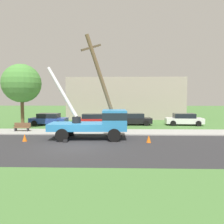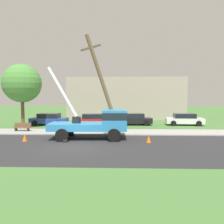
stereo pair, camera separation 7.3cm
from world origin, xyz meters
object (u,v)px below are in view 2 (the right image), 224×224
(parked_sedan_white, at_px, (184,119))
(park_bench, at_px, (22,127))
(traffic_cone_behind, at_px, (25,138))
(parked_sedan_black, at_px, (134,119))
(traffic_cone_ahead, at_px, (149,139))
(roadside_tree_near, at_px, (22,84))
(leaning_utility_pole, at_px, (103,86))
(utility_truck, at_px, (98,122))
(parked_sedan_blue, at_px, (49,119))
(parked_sedan_red, at_px, (93,120))

(parked_sedan_white, height_order, park_bench, parked_sedan_white)
(traffic_cone_behind, height_order, parked_sedan_black, parked_sedan_black)
(traffic_cone_ahead, height_order, roadside_tree_near, roadside_tree_near)
(leaning_utility_pole, relative_size, traffic_cone_behind, 15.30)
(traffic_cone_behind, bearing_deg, roadside_tree_near, 114.64)
(utility_truck, distance_m, parked_sedan_black, 9.74)
(parked_sedan_blue, height_order, parked_sedan_white, same)
(traffic_cone_ahead, distance_m, parked_sedan_white, 11.92)
(traffic_cone_ahead, distance_m, parked_sedan_black, 10.53)
(utility_truck, relative_size, park_bench, 4.28)
(traffic_cone_behind, distance_m, park_bench, 4.98)
(utility_truck, distance_m, leaning_utility_pole, 3.16)
(parked_sedan_red, xyz_separation_m, roadside_tree_near, (-7.52, -2.17, 4.16))
(parked_sedan_red, height_order, roadside_tree_near, roadside_tree_near)
(utility_truck, distance_m, parked_sedan_red, 8.34)
(parked_sedan_white, bearing_deg, utility_truck, -136.69)
(traffic_cone_behind, xyz_separation_m, roadside_tree_near, (-3.33, 7.26, 4.60))
(parked_sedan_black, xyz_separation_m, roadside_tree_near, (-12.36, -3.07, 4.16))
(traffic_cone_ahead, bearing_deg, utility_truck, 159.87)
(traffic_cone_ahead, bearing_deg, leaning_utility_pole, 145.43)
(parked_sedan_red, bearing_deg, roadside_tree_near, -163.88)
(utility_truck, bearing_deg, traffic_cone_behind, -167.52)
(utility_truck, xyz_separation_m, parked_sedan_black, (3.44, 9.09, -0.70))
(roadside_tree_near, bearing_deg, leaning_utility_pole, -28.38)
(parked_sedan_black, bearing_deg, roadside_tree_near, -166.07)
(roadside_tree_near, bearing_deg, parked_sedan_white, 9.26)
(parked_sedan_white, distance_m, park_bench, 18.29)
(utility_truck, bearing_deg, park_bench, 157.36)
(parked_sedan_blue, bearing_deg, traffic_cone_behind, -82.71)
(utility_truck, distance_m, traffic_cone_behind, 5.83)
(roadside_tree_near, bearing_deg, traffic_cone_ahead, -30.18)
(traffic_cone_ahead, bearing_deg, traffic_cone_behind, 178.85)
(traffic_cone_behind, height_order, parked_sedan_white, parked_sedan_white)
(park_bench, bearing_deg, utility_truck, -22.64)
(utility_truck, xyz_separation_m, traffic_cone_ahead, (3.89, -1.43, -1.13))
(traffic_cone_ahead, relative_size, parked_sedan_red, 0.13)
(park_bench, height_order, roadside_tree_near, roadside_tree_near)
(leaning_utility_pole, height_order, parked_sedan_black, leaning_utility_pole)
(leaning_utility_pole, bearing_deg, parked_sedan_black, 68.97)
(parked_sedan_black, distance_m, park_bench, 12.64)
(traffic_cone_behind, distance_m, parked_sedan_black, 13.72)
(leaning_utility_pole, distance_m, park_bench, 9.27)
(utility_truck, xyz_separation_m, traffic_cone_behind, (-5.58, -1.24, -1.13))
(parked_sedan_blue, bearing_deg, utility_truck, -51.68)
(leaning_utility_pole, height_order, parked_sedan_red, leaning_utility_pole)
(parked_sedan_blue, distance_m, parked_sedan_red, 5.48)
(utility_truck, height_order, roadside_tree_near, roadside_tree_near)
(utility_truck, xyz_separation_m, parked_sedan_blue, (-6.85, 8.67, -0.70))
(traffic_cone_behind, bearing_deg, parked_sedan_black, 48.82)
(utility_truck, relative_size, parked_sedan_blue, 1.53)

